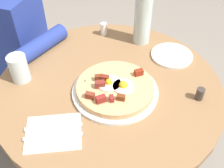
{
  "coord_description": "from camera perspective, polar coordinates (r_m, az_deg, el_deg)",
  "views": [
    {
      "loc": [
        0.24,
        -0.68,
        1.43
      ],
      "look_at": [
        0.02,
        -0.02,
        0.76
      ],
      "focal_mm": 43.26,
      "sensor_mm": 36.0,
      "label": 1
    }
  ],
  "objects": [
    {
      "name": "pizza_plate",
      "position": [
        0.96,
        0.68,
        -1.51
      ],
      "size": [
        0.31,
        0.31,
        0.01
      ],
      "primitive_type": "cylinder",
      "color": "white",
      "rests_on": "dining_table"
    },
    {
      "name": "fork",
      "position": [
        0.85,
        -12.37,
        -10.8
      ],
      "size": [
        0.17,
        0.09,
        0.0
      ],
      "primitive_type": "cube",
      "rotation": [
        0.0,
        0.0,
        0.43
      ],
      "color": "silver",
      "rests_on": "napkin"
    },
    {
      "name": "knife",
      "position": [
        0.87,
        -12.26,
        -8.89
      ],
      "size": [
        0.17,
        0.09,
        0.0
      ],
      "primitive_type": "cube",
      "rotation": [
        0.0,
        0.0,
        0.43
      ],
      "color": "silver",
      "rests_on": "napkin"
    },
    {
      "name": "bread_plate",
      "position": [
        1.14,
        12.51,
        5.92
      ],
      "size": [
        0.17,
        0.17,
        0.01
      ],
      "primitive_type": "cylinder",
      "color": "white",
      "rests_on": "dining_table"
    },
    {
      "name": "water_bottle",
      "position": [
        1.16,
        6.53,
        13.74
      ],
      "size": [
        0.07,
        0.07,
        0.23
      ],
      "primitive_type": "cylinder",
      "color": "silver",
      "rests_on": "dining_table"
    },
    {
      "name": "person_seated",
      "position": [
        1.51,
        -20.27,
        3.04
      ],
      "size": [
        0.53,
        0.36,
        1.14
      ],
      "color": "#2D2D33",
      "rests_on": "ground_plane"
    },
    {
      "name": "pepper_shaker",
      "position": [
        0.97,
        18.08,
        -2.0
      ],
      "size": [
        0.03,
        0.03,
        0.05
      ],
      "primitive_type": "cylinder",
      "color": "#3F3833",
      "rests_on": "dining_table"
    },
    {
      "name": "salt_shaker",
      "position": [
        1.24,
        -1.77,
        11.53
      ],
      "size": [
        0.03,
        0.03,
        0.06
      ],
      "primitive_type": "cylinder",
      "color": "white",
      "rests_on": "dining_table"
    },
    {
      "name": "napkin",
      "position": [
        0.87,
        -12.27,
        -10.01
      ],
      "size": [
        0.21,
        0.2,
        0.0
      ],
      "primitive_type": "cube",
      "rotation": [
        0.0,
        0.0,
        0.43
      ],
      "color": "white",
      "rests_on": "dining_table"
    },
    {
      "name": "breakfast_pizza",
      "position": [
        0.95,
        0.63,
        -0.73
      ],
      "size": [
        0.27,
        0.27,
        0.05
      ],
      "color": "tan",
      "rests_on": "pizza_plate"
    },
    {
      "name": "water_glass",
      "position": [
        1.04,
        -19.08,
        3.15
      ],
      "size": [
        0.07,
        0.07,
        0.1
      ],
      "primitive_type": "cylinder",
      "color": "silver",
      "rests_on": "dining_table"
    },
    {
      "name": "dining_table",
      "position": [
        1.12,
        -0.58,
        -6.49
      ],
      "size": [
        0.83,
        0.83,
        0.74
      ],
      "color": "olive",
      "rests_on": "ground_plane"
    }
  ]
}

